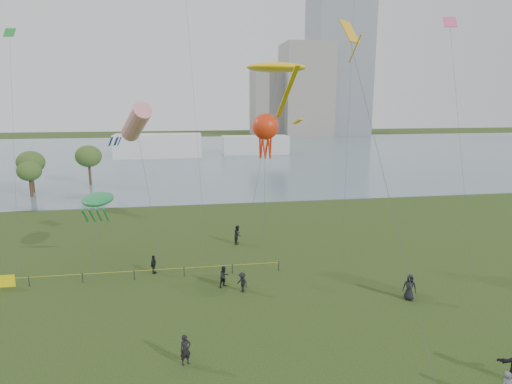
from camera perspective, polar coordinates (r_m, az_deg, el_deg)
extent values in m
plane|color=#1F3210|center=(24.06, 4.17, -24.21)|extent=(400.00, 400.00, 0.00)
cube|color=slate|center=(119.80, -6.92, 5.06)|extent=(400.00, 120.00, 0.08)
cube|color=gray|center=(187.90, 6.64, 13.32)|extent=(20.00, 20.00, 38.00)
cube|color=gray|center=(190.44, 1.96, 11.87)|extent=(16.00, 18.00, 28.00)
cube|color=silver|center=(114.65, -12.88, 6.04)|extent=(22.00, 8.00, 6.00)
cube|color=silver|center=(118.93, -0.11, 6.30)|extent=(18.00, 7.00, 5.00)
cylinder|color=#3B2A1A|center=(76.62, -27.60, 1.03)|extent=(0.44, 0.44, 2.99)
ellipsoid|color=#405E25|center=(76.14, -27.84, 3.51)|extent=(4.25, 4.25, 3.58)
cylinder|color=#3B2A1A|center=(79.61, -21.25, 1.99)|extent=(0.44, 0.44, 3.10)
ellipsoid|color=#405E25|center=(79.14, -21.44, 4.47)|extent=(4.41, 4.41, 3.72)
cylinder|color=#3B2A1A|center=(73.05, -27.78, 0.34)|extent=(0.44, 0.44, 2.48)
ellipsoid|color=#405E25|center=(72.61, -27.99, 2.49)|extent=(3.53, 3.53, 2.98)
cylinder|color=black|center=(38.52, -28.02, -10.46)|extent=(0.07, 0.07, 0.85)
cylinder|color=black|center=(37.41, -22.12, -10.57)|extent=(0.07, 0.07, 0.85)
cylinder|color=black|center=(36.70, -15.92, -10.57)|extent=(0.07, 0.07, 0.85)
cylinder|color=black|center=(36.42, -9.56, -10.44)|extent=(0.07, 0.07, 0.85)
cylinder|color=black|center=(36.57, -3.19, -10.18)|extent=(0.07, 0.07, 0.85)
cylinder|color=black|center=(37.16, 3.05, -9.81)|extent=(0.07, 0.07, 0.85)
cylinder|color=#CDCA18|center=(36.58, -15.95, -10.10)|extent=(24.00, 0.03, 0.03)
cube|color=yellow|center=(39.18, -30.85, -10.20)|extent=(2.00, 0.04, 1.00)
imported|color=black|center=(34.00, -4.26, -11.18)|extent=(1.05, 1.00, 1.71)
imported|color=black|center=(33.10, -1.84, -11.94)|extent=(1.07, 1.16, 1.57)
imported|color=black|center=(37.43, -13.50, -9.37)|extent=(0.69, 1.00, 1.58)
imported|color=black|center=(33.76, 19.79, -11.85)|extent=(1.13, 0.99, 1.94)
imported|color=black|center=(25.25, -9.39, -20.05)|extent=(0.75, 0.64, 1.74)
imported|color=black|center=(43.64, -2.44, -5.70)|extent=(1.04, 1.15, 1.94)
cylinder|color=#3F3F42|center=(37.00, 0.44, 3.29)|extent=(4.38, 7.05, 17.25)
ellipsoid|color=yellow|center=(40.55, 2.76, 16.25)|extent=(5.58, 3.49, 0.87)
cube|color=yellow|center=(36.34, 4.12, 12.95)|extent=(0.36, 6.98, 4.09)
cube|color=yellow|center=(32.67, 5.61, 9.36)|extent=(0.95, 0.95, 0.42)
cylinder|color=#3F3F42|center=(38.64, -14.08, -0.36)|extent=(2.08, 5.28, 12.39)
cylinder|color=red|center=(40.56, -15.69, 8.96)|extent=(3.52, 5.00, 3.71)
cylinder|color=#183CAD|center=(39.66, -17.76, 6.46)|extent=(0.60, 1.13, 0.88)
cylinder|color=#183CAD|center=(40.08, -18.08, 6.49)|extent=(0.60, 1.13, 0.88)
cylinder|color=#183CAD|center=(40.00, -18.75, 6.44)|extent=(0.60, 1.13, 0.88)
cylinder|color=#183CAD|center=(39.54, -18.86, 6.37)|extent=(0.60, 1.13, 0.88)
cylinder|color=#183CAD|center=(39.33, -18.24, 6.38)|extent=(0.60, 1.13, 0.88)
cylinder|color=#3F3F42|center=(37.89, -20.61, -5.94)|extent=(0.26, 3.31, 6.12)
ellipsoid|color=#18873D|center=(38.65, -20.31, -0.88)|extent=(2.51, 4.51, 0.88)
cylinder|color=#18873D|center=(37.52, -21.85, -2.94)|extent=(0.16, 1.79, 1.54)
cylinder|color=#18873D|center=(37.40, -21.03, -2.92)|extent=(0.16, 1.79, 1.54)
cylinder|color=#18873D|center=(37.29, -20.20, -2.90)|extent=(0.16, 1.79, 1.54)
cylinder|color=#18873D|center=(37.19, -19.37, -2.88)|extent=(0.16, 1.79, 1.54)
cylinder|color=#3F3F42|center=(36.85, 1.14, -0.92)|extent=(1.34, 6.55, 11.98)
sphere|color=red|center=(39.32, 1.26, 8.71)|extent=(2.39, 2.39, 2.39)
cylinder|color=red|center=(39.53, 1.97, 6.40)|extent=(0.18, 0.54, 2.60)
cylinder|color=red|center=(39.91, 1.50, 6.45)|extent=(0.49, 0.36, 2.61)
cylinder|color=red|center=(39.82, 0.78, 6.44)|extent=(0.49, 0.36, 2.61)
cylinder|color=red|center=(39.35, 0.53, 6.38)|extent=(0.18, 0.54, 2.60)
cylinder|color=red|center=(38.97, 1.01, 6.32)|extent=(0.49, 0.36, 2.61)
cylinder|color=red|center=(39.06, 1.73, 6.33)|extent=(0.49, 0.36, 2.61)
cylinder|color=#3F3F42|center=(22.23, 17.79, -2.13)|extent=(1.76, 9.33, 18.00)
cube|color=#F8AF16|center=(25.80, 12.38, 20.17)|extent=(1.53, 1.53, 1.25)
cylinder|color=#F8AF16|center=(24.84, 13.07, 18.14)|extent=(0.08, 1.58, 1.35)
cube|color=#198C2D|center=(44.23, -30.02, 17.94)|extent=(1.04, 1.00, 0.76)
cube|color=#E5598C|center=(35.11, 24.44, 19.93)|extent=(0.97, 0.68, 0.76)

